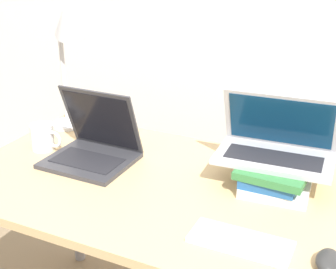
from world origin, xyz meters
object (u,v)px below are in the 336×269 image
Objects in this scene: wireless_keyboard at (240,241)px; mouse at (328,261)px; mug at (43,137)px; laptop_on_books at (276,146)px; laptop_left at (94,147)px; desk_lamp at (68,34)px; book_stack at (276,174)px.

mouse is (0.22, 0.00, 0.01)m from wireless_keyboard.
laptop_on_books is at bearing 8.32° from mug.
laptop_left is 0.91m from mouse.
laptop_on_books reaches higher than wireless_keyboard.
mug is at bearing 163.40° from wireless_keyboard.
desk_lamp reaches higher than mug.
laptop_on_books is 0.41m from wireless_keyboard.
laptop_left is 0.65m from laptop_on_books.
wireless_keyboard is 0.23m from mouse.
mug is 0.41m from desk_lamp.
mouse is 0.73× the size of mug.
laptop_on_books is at bearing 91.03° from wireless_keyboard.
wireless_keyboard is 2.84× the size of mouse.
laptop_left is at bearing 157.74° from wireless_keyboard.
mug is (-0.88, -0.09, 0.01)m from book_stack.
wireless_keyboard is at bearing -16.60° from mug.
book_stack is 0.75× the size of laptop_on_books.
mouse is at bearing 0.15° from wireless_keyboard.
book_stack reaches higher than mouse.
desk_lamp reaches higher than wireless_keyboard.
laptop_on_books is 1.41× the size of wireless_keyboard.
book_stack is at bearing 6.05° from mug.
mug is (-0.86, -0.13, -0.08)m from laptop_on_books.
wireless_keyboard is at bearing -179.85° from mouse.
desk_lamp is at bearing 174.90° from laptop_on_books.
mouse is (0.22, -0.35, -0.03)m from book_stack.
book_stack is 2.17× the size of mug.
mouse reaches higher than wireless_keyboard.
mug is 0.24× the size of desk_lamp.
laptop_left is 3.16× the size of mouse.
mug is at bearing -173.95° from book_stack.
wireless_keyboard is 1.06m from desk_lamp.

